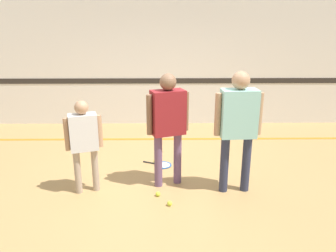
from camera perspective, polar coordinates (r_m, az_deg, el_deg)
name	(u,v)px	position (r m, az deg, el deg)	size (l,w,h in m)	color
ground_plane	(157,184)	(4.99, -1.99, -9.99)	(16.00, 16.00, 0.00)	tan
wall_back	(159,55)	(7.57, -1.63, 12.17)	(16.00, 0.07, 3.20)	silver
floor_stripe	(159,139)	(6.79, -1.65, -2.27)	(14.40, 0.10, 0.01)	orange
person_instructor	(168,118)	(4.60, 0.00, 1.34)	(0.60, 0.40, 1.65)	#6B4C70
person_student_left	(84,137)	(4.60, -14.46, -1.87)	(0.48, 0.31, 1.33)	tan
person_student_right	(238,120)	(4.51, 12.13, 1.06)	(0.65, 0.29, 1.71)	#2D334C
racket_spare_on_floor	(162,165)	(5.58, -1.07, -6.77)	(0.54, 0.38, 0.03)	blue
tennis_ball_near_instructor	(158,194)	(4.65, -1.77, -11.75)	(0.07, 0.07, 0.07)	#CCE038
tennis_ball_by_spare_racket	(155,162)	(5.65, -2.22, -6.21)	(0.07, 0.07, 0.07)	#CCE038
tennis_ball_stray_left	(170,203)	(4.43, 0.29, -13.33)	(0.07, 0.07, 0.07)	#CCE038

